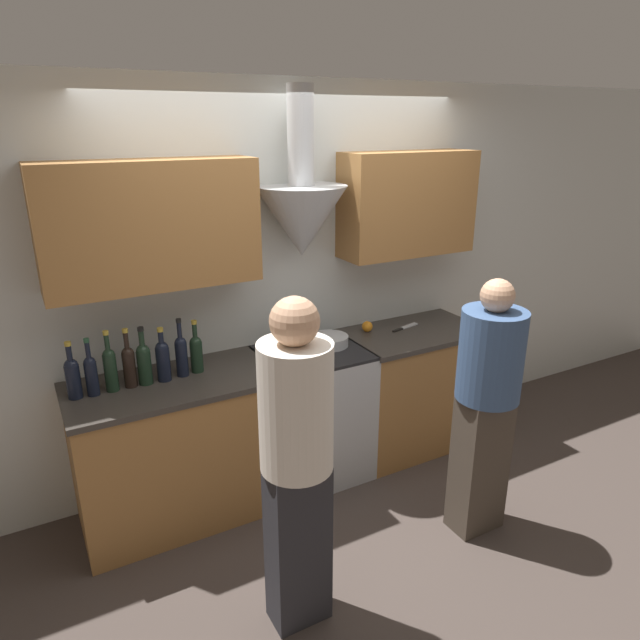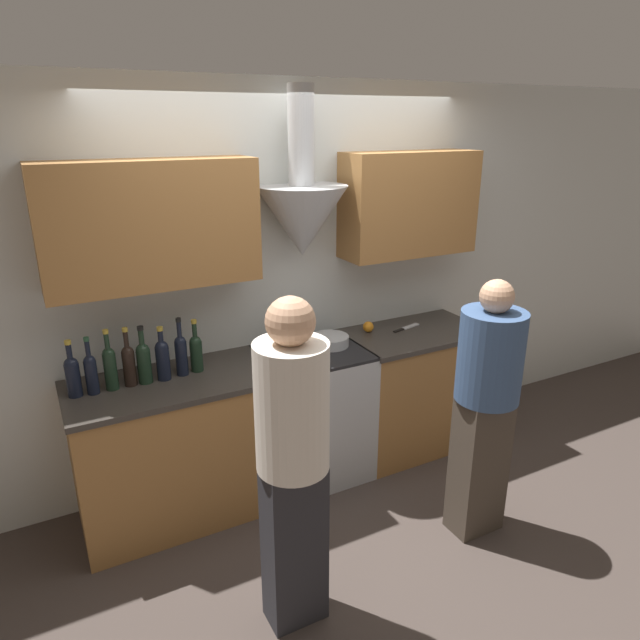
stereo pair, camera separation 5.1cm
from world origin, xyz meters
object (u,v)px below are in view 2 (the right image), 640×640
object	(u,v)px
person_foreground_left	(293,455)
wine_bottle_1	(91,372)
wine_bottle_6	(181,353)
mixing_bowl	(330,341)
wine_bottle_3	(129,363)
wine_bottle_7	(196,351)
wine_bottle_4	(144,360)
wine_bottle_2	(110,366)
person_foreground_right	(486,401)
stove_range	(313,413)
wine_bottle_5	(163,358)
orange_fruit	(368,327)
stock_pot	(293,346)
wine_bottle_0	(73,374)

from	to	relation	value
person_foreground_left	wine_bottle_1	bearing A→B (deg)	122.70
wine_bottle_6	mixing_bowl	world-z (taller)	wine_bottle_6
wine_bottle_3	wine_bottle_7	xyz separation A→B (m)	(0.39, 0.02, -0.01)
wine_bottle_1	person_foreground_left	distance (m)	1.31
wine_bottle_4	person_foreground_left	distance (m)	1.19
wine_bottle_3	mixing_bowl	size ratio (longest dim) A/B	1.41
wine_bottle_2	wine_bottle_7	world-z (taller)	wine_bottle_2
wine_bottle_7	mixing_bowl	size ratio (longest dim) A/B	1.31
wine_bottle_2	wine_bottle_4	bearing A→B (deg)	-0.10
mixing_bowl	person_foreground_right	bearing A→B (deg)	-66.36
stove_range	wine_bottle_2	bearing A→B (deg)	178.25
wine_bottle_4	wine_bottle_5	bearing A→B (deg)	-3.09
orange_fruit	person_foreground_left	size ratio (longest dim) A/B	0.05
wine_bottle_5	person_foreground_right	world-z (taller)	person_foreground_right
wine_bottle_1	wine_bottle_3	size ratio (longest dim) A/B	0.96
wine_bottle_1	wine_bottle_3	bearing A→B (deg)	2.85
stove_range	stock_pot	bearing A→B (deg)	-173.86
wine_bottle_3	orange_fruit	size ratio (longest dim) A/B	4.53
wine_bottle_5	person_foreground_left	world-z (taller)	person_foreground_left
wine_bottle_4	wine_bottle_6	distance (m)	0.22
wine_bottle_7	stock_pot	size ratio (longest dim) A/B	1.24
wine_bottle_7	orange_fruit	size ratio (longest dim) A/B	4.23
wine_bottle_7	orange_fruit	bearing A→B (deg)	3.60
stock_pot	wine_bottle_6	bearing A→B (deg)	174.95
wine_bottle_5	stock_pot	xyz separation A→B (m)	(0.81, -0.05, -0.06)
wine_bottle_1	mixing_bowl	bearing A→B (deg)	0.21
wine_bottle_0	person_foreground_right	world-z (taller)	person_foreground_right
wine_bottle_2	orange_fruit	world-z (taller)	wine_bottle_2
wine_bottle_3	stock_pot	size ratio (longest dim) A/B	1.33
stock_pot	stove_range	bearing A→B (deg)	6.14
mixing_bowl	person_foreground_left	world-z (taller)	person_foreground_left
wine_bottle_5	stove_range	bearing A→B (deg)	-1.91
wine_bottle_0	wine_bottle_5	bearing A→B (deg)	-1.31
person_foreground_right	stove_range	bearing A→B (deg)	121.42
wine_bottle_3	wine_bottle_6	xyz separation A→B (m)	(0.30, 0.00, 0.00)
orange_fruit	wine_bottle_2	bearing A→B (deg)	-176.73
wine_bottle_4	wine_bottle_5	xyz separation A→B (m)	(0.11, -0.01, -0.00)
stove_range	orange_fruit	distance (m)	0.73
person_foreground_left	person_foreground_right	world-z (taller)	person_foreground_left
wine_bottle_4	mixing_bowl	world-z (taller)	wine_bottle_4
wine_bottle_0	wine_bottle_3	size ratio (longest dim) A/B	0.94
wine_bottle_5	wine_bottle_6	xyz separation A→B (m)	(0.11, 0.01, 0.00)
mixing_bowl	person_foreground_left	distance (m)	1.36
mixing_bowl	orange_fruit	bearing A→B (deg)	15.58
wine_bottle_7	person_foreground_right	world-z (taller)	person_foreground_right
wine_bottle_4	mixing_bowl	size ratio (longest dim) A/B	1.39
stove_range	mixing_bowl	distance (m)	0.51
mixing_bowl	person_foreground_right	size ratio (longest dim) A/B	0.16
wine_bottle_0	wine_bottle_7	distance (m)	0.69
person_foreground_right	wine_bottle_6	bearing A→B (deg)	144.78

